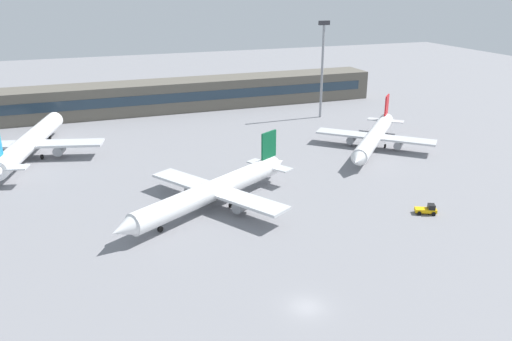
{
  "coord_description": "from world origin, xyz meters",
  "views": [
    {
      "loc": [
        -24.04,
        -48.05,
        37.49
      ],
      "look_at": [
        7.94,
        40.0,
        3.0
      ],
      "focal_mm": 36.14,
      "sensor_mm": 36.0,
      "label": 1
    }
  ],
  "objects_px": {
    "baggage_tug_yellow": "(427,209)",
    "floodlight_tower_west": "(322,63)",
    "airplane_near": "(212,191)",
    "airplane_mid": "(374,137)",
    "airplane_far": "(31,141)"
  },
  "relations": [
    {
      "from": "baggage_tug_yellow",
      "to": "floodlight_tower_west",
      "type": "bearing_deg",
      "value": 78.89
    },
    {
      "from": "airplane_far",
      "to": "floodlight_tower_west",
      "type": "distance_m",
      "value": 79.57
    },
    {
      "from": "airplane_mid",
      "to": "baggage_tug_yellow",
      "type": "bearing_deg",
      "value": -107.58
    },
    {
      "from": "airplane_mid",
      "to": "airplane_near",
      "type": "bearing_deg",
      "value": -156.5
    },
    {
      "from": "airplane_near",
      "to": "floodlight_tower_west",
      "type": "relative_size",
      "value": 1.37
    },
    {
      "from": "baggage_tug_yellow",
      "to": "airplane_far",
      "type": "bearing_deg",
      "value": 138.88
    },
    {
      "from": "airplane_near",
      "to": "airplane_far",
      "type": "bearing_deg",
      "value": 126.5
    },
    {
      "from": "airplane_far",
      "to": "floodlight_tower_west",
      "type": "bearing_deg",
      "value": 7.38
    },
    {
      "from": "airplane_mid",
      "to": "baggage_tug_yellow",
      "type": "height_order",
      "value": "airplane_mid"
    },
    {
      "from": "airplane_mid",
      "to": "airplane_far",
      "type": "bearing_deg",
      "value": 163.69
    },
    {
      "from": "airplane_far",
      "to": "airplane_mid",
      "type": "bearing_deg",
      "value": -16.31
    },
    {
      "from": "airplane_near",
      "to": "baggage_tug_yellow",
      "type": "height_order",
      "value": "airplane_near"
    },
    {
      "from": "airplane_mid",
      "to": "floodlight_tower_west",
      "type": "xyz_separation_m",
      "value": [
        2.19,
        32.28,
        12.66
      ]
    },
    {
      "from": "baggage_tug_yellow",
      "to": "airplane_near",
      "type": "bearing_deg",
      "value": 156.32
    },
    {
      "from": "airplane_far",
      "to": "baggage_tug_yellow",
      "type": "xyz_separation_m",
      "value": [
        64.88,
        -56.63,
        -2.72
      ]
    }
  ]
}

